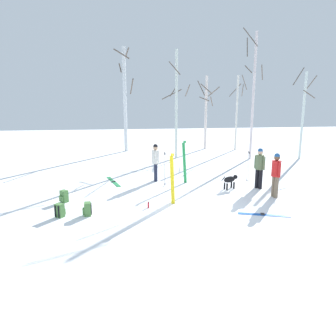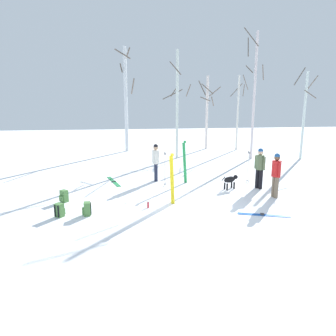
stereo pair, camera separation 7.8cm
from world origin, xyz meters
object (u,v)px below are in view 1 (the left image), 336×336
ski_pair_planted_1 (172,179)px  birch_tree_1 (176,104)px  person_2 (276,172)px  birch_tree_3 (253,94)px  backpack_1 (87,209)px  birch_tree_2 (206,111)px  person_1 (259,166)px  ski_pair_lying_0 (113,182)px  backpack_2 (60,211)px  dog (230,180)px  backpack_0 (64,196)px  person_0 (156,160)px  ski_pair_lying_1 (264,215)px  water_bottle_0 (148,205)px  birch_tree_0 (125,98)px  birch_tree_4 (237,111)px  ski_pair_planted_0 (184,162)px  ski_poles_1 (248,166)px  ski_poles_0 (165,168)px  birch_tree_5 (303,114)px

ski_pair_planted_1 → birch_tree_1: (1.60, 9.03, 2.49)m
person_2 → birch_tree_3: (2.17, 7.90, 3.03)m
backpack_1 → birch_tree_2: size_ratio=0.08×
ski_pair_planted_1 → person_1: bearing=21.5°
ski_pair_lying_0 → birch_tree_3: 10.44m
ski_pair_lying_0 → birch_tree_2: bearing=54.2°
birch_tree_3 → birch_tree_1: bearing=169.6°
ski_pair_lying_0 → backpack_2: bearing=-109.9°
dog → backpack_0: dog is taller
person_0 → backpack_2: 5.50m
ski_pair_lying_1 → water_bottle_0: water_bottle_0 is taller
birch_tree_0 → birch_tree_4: 8.16m
person_1 → birch_tree_0: birch_tree_0 is taller
person_1 → ski_pair_planted_0: size_ratio=0.90×
ski_poles_1 → ski_poles_0: bearing=-177.8°
ski_poles_0 → birch_tree_3: size_ratio=0.19×
birch_tree_4 → birch_tree_0: bearing=176.7°
water_bottle_0 → birch_tree_4: birch_tree_4 is taller
birch_tree_2 → person_1: bearing=-92.7°
ski_pair_lying_0 → backpack_2: backpack_2 is taller
person_1 → ski_poles_0: size_ratio=1.16×
ski_pair_planted_0 → ski_pair_lying_0: 3.37m
ski_pair_lying_1 → birch_tree_4: 14.18m
person_2 → ski_pair_planted_1: ski_pair_planted_1 is taller
ski_poles_0 → birch_tree_2: birch_tree_2 is taller
backpack_2 → birch_tree_0: size_ratio=0.06×
ski_poles_0 → backpack_1: ski_poles_0 is taller
water_bottle_0 → person_1: bearing=21.2°
birch_tree_1 → backpack_0: bearing=-123.5°
person_0 → birch_tree_2: bearing=63.2°
water_bottle_0 → backpack_2: bearing=-170.2°
person_2 → ski_pair_lying_1: person_2 is taller
person_2 → ski_pair_planted_0: bearing=139.5°
person_0 → backpack_0: 4.55m
person_0 → backpack_1: size_ratio=3.90×
backpack_1 → water_bottle_0: 2.07m
backpack_1 → person_0: bearing=57.8°
backpack_2 → ski_pair_planted_1: bearing=12.2°
ski_poles_1 → backpack_1: size_ratio=3.22×
backpack_1 → backpack_0: bearing=123.2°
ski_pair_lying_1 → backpack_2: backpack_2 is taller
birch_tree_0 → ski_pair_planted_0: bearing=-75.0°
ski_poles_1 → backpack_2: bearing=-155.9°
backpack_2 → birch_tree_4: birch_tree_4 is taller
person_0 → person_2: size_ratio=1.00×
dog → ski_pair_planted_0: size_ratio=0.44×
ski_pair_planted_0 → backpack_1: bearing=-136.4°
ski_pair_planted_0 → backpack_0: size_ratio=4.34×
birch_tree_5 → backpack_1: bearing=-145.0°
dog → ski_poles_1: (1.14, 0.95, 0.37)m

